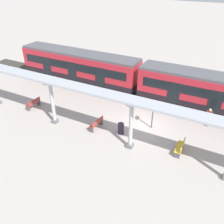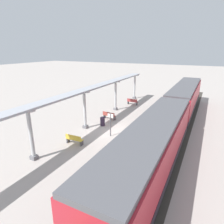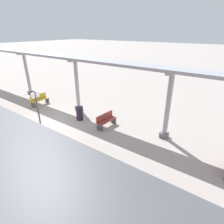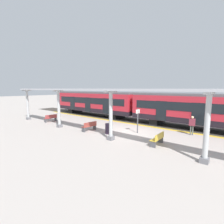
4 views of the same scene
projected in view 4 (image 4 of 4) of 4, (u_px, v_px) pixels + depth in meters
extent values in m
plane|color=#ADA39B|center=(130.00, 132.00, 15.75)|extent=(176.00, 176.00, 0.00)
cube|color=gold|center=(146.00, 126.00, 18.19)|extent=(0.49, 35.36, 0.01)
cube|color=#38332D|center=(154.00, 123.00, 19.60)|extent=(3.20, 47.36, 0.01)
cube|color=#B5212E|center=(94.00, 102.00, 25.44)|extent=(2.60, 13.89, 2.60)
cube|color=black|center=(94.00, 109.00, 25.58)|extent=(2.63, 13.91, 0.55)
cube|color=#515156|center=(94.00, 93.00, 25.24)|extent=(2.39, 13.89, 0.24)
cube|color=black|center=(88.00, 101.00, 24.39)|extent=(0.03, 12.78, 0.84)
cube|color=black|center=(72.00, 103.00, 26.65)|extent=(0.04, 1.10, 2.00)
cube|color=black|center=(88.00, 104.00, 24.46)|extent=(0.04, 1.10, 2.00)
cube|color=black|center=(106.00, 106.00, 22.27)|extent=(0.04, 1.10, 2.00)
cube|color=black|center=(118.00, 116.00, 22.86)|extent=(2.21, 0.90, 0.64)
cube|color=black|center=(76.00, 111.00, 28.46)|extent=(2.21, 0.90, 0.64)
cube|color=#B5212E|center=(202.00, 110.00, 16.31)|extent=(2.60, 13.89, 2.60)
cube|color=black|center=(201.00, 120.00, 16.45)|extent=(2.63, 13.91, 0.55)
cube|color=#515156|center=(203.00, 95.00, 16.11)|extent=(2.39, 13.89, 0.24)
cube|color=black|center=(198.00, 108.00, 15.26)|extent=(0.03, 12.78, 0.84)
cube|color=black|center=(161.00, 111.00, 17.52)|extent=(0.04, 1.10, 2.00)
cube|color=black|center=(198.00, 114.00, 15.33)|extent=(0.04, 1.10, 2.00)
cube|color=black|center=(157.00, 121.00, 19.33)|extent=(2.21, 0.90, 0.64)
cube|color=slate|center=(29.00, 118.00, 21.98)|extent=(0.44, 0.44, 0.30)
cylinder|color=#ADB1B2|center=(28.00, 104.00, 21.73)|extent=(0.28, 0.28, 3.37)
cube|color=#ADB1B2|center=(27.00, 90.00, 21.49)|extent=(1.10, 0.36, 0.12)
cube|color=slate|center=(60.00, 126.00, 17.64)|extent=(0.44, 0.44, 0.30)
cylinder|color=#ADB1B2|center=(59.00, 108.00, 17.39)|extent=(0.28, 0.28, 3.37)
cube|color=#ADB1B2|center=(58.00, 91.00, 17.15)|extent=(1.10, 0.36, 0.12)
cube|color=slate|center=(111.00, 138.00, 13.30)|extent=(0.44, 0.44, 0.30)
cylinder|color=#ADB1B2|center=(111.00, 115.00, 13.05)|extent=(0.28, 0.28, 3.37)
cube|color=#ADB1B2|center=(111.00, 92.00, 12.81)|extent=(1.10, 0.36, 0.12)
cube|color=slate|center=(204.00, 160.00, 9.18)|extent=(0.44, 0.44, 0.30)
cylinder|color=#ADB1B2|center=(207.00, 127.00, 8.92)|extent=(0.28, 0.28, 3.37)
cube|color=#ADB1B2|center=(210.00, 93.00, 8.69)|extent=(1.10, 0.36, 0.12)
cube|color=#A8AAB2|center=(111.00, 90.00, 12.80)|extent=(1.20, 28.34, 0.16)
cube|color=#973C33|center=(89.00, 126.00, 16.14)|extent=(1.52, 0.52, 0.04)
cube|color=#973C33|center=(90.00, 124.00, 15.98)|extent=(1.50, 0.15, 0.40)
cube|color=#4C4C51|center=(83.00, 130.00, 15.68)|extent=(0.12, 0.40, 0.42)
cube|color=#4C4C51|center=(94.00, 127.00, 16.65)|extent=(0.12, 0.40, 0.42)
cube|color=gold|center=(157.00, 139.00, 12.09)|extent=(1.52, 0.50, 0.04)
cube|color=gold|center=(160.00, 136.00, 11.94)|extent=(1.50, 0.12, 0.40)
cube|color=#4C4C51|center=(153.00, 144.00, 11.59)|extent=(0.12, 0.40, 0.42)
cube|color=#4C4C51|center=(160.00, 140.00, 12.65)|extent=(0.12, 0.40, 0.42)
cube|color=#9A3738|center=(50.00, 118.00, 20.57)|extent=(1.50, 0.46, 0.04)
cube|color=#9A3738|center=(51.00, 116.00, 20.42)|extent=(1.50, 0.08, 0.40)
cube|color=#4C4C51|center=(45.00, 121.00, 20.10)|extent=(0.10, 0.40, 0.42)
cube|color=#4C4C51|center=(56.00, 119.00, 21.11)|extent=(0.10, 0.40, 0.42)
cylinder|color=#2D2236|center=(108.00, 129.00, 15.03)|extent=(0.48, 0.48, 0.92)
cylinder|color=#4C4C51|center=(138.00, 121.00, 15.22)|extent=(0.10, 0.10, 2.20)
cube|color=silver|center=(138.00, 111.00, 15.11)|extent=(0.56, 0.04, 0.36)
cylinder|color=#545B51|center=(193.00, 130.00, 14.61)|extent=(0.10, 0.10, 0.82)
cylinder|color=#545B51|center=(191.00, 130.00, 14.70)|extent=(0.10, 0.10, 0.82)
cube|color=maroon|center=(192.00, 122.00, 14.55)|extent=(0.28, 0.50, 0.61)
sphere|color=beige|center=(192.00, 117.00, 14.50)|extent=(0.22, 0.22, 0.22)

